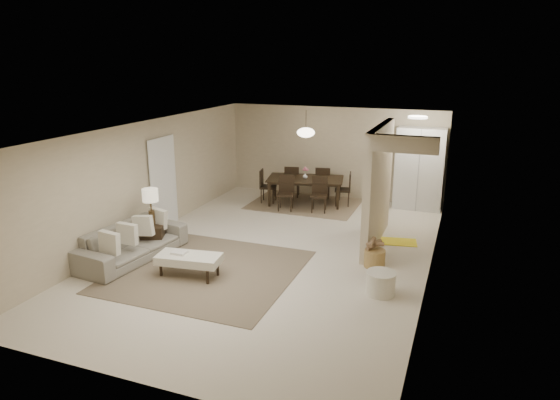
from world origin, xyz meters
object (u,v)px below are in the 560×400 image
at_px(pantry_cabinet, 420,169).
at_px(dining_table, 305,191).
at_px(side_table, 153,237).
at_px(wicker_basket, 375,258).
at_px(sofa, 132,243).
at_px(ottoman_bench, 189,259).
at_px(round_pouf, 381,283).

xyz_separation_m(pantry_cabinet, dining_table, (-2.85, -0.65, -0.70)).
height_order(side_table, wicker_basket, side_table).
xyz_separation_m(pantry_cabinet, side_table, (-4.75, -4.84, -0.79)).
bearing_deg(wicker_basket, side_table, -171.10).
bearing_deg(wicker_basket, sofa, -163.71).
bearing_deg(dining_table, side_table, -126.26).
height_order(pantry_cabinet, side_table, pantry_cabinet).
height_order(ottoman_bench, wicker_basket, ottoman_bench).
height_order(ottoman_bench, side_table, side_table).
xyz_separation_m(pantry_cabinet, wicker_basket, (-0.33, -4.15, -0.88)).
distance_m(pantry_cabinet, dining_table, 3.01).
xyz_separation_m(sofa, ottoman_bench, (1.43, -0.30, -0.01)).
height_order(ottoman_bench, round_pouf, ottoman_bench).
bearing_deg(round_pouf, wicker_basket, 105.49).
relative_size(pantry_cabinet, sofa, 0.91).
xyz_separation_m(side_table, wicker_basket, (4.42, 0.69, -0.09)).
height_order(pantry_cabinet, wicker_basket, pantry_cabinet).
distance_m(ottoman_bench, side_table, 1.66).
distance_m(pantry_cabinet, sofa, 7.30).
bearing_deg(dining_table, round_pouf, -70.30).
height_order(sofa, side_table, sofa).
bearing_deg(wicker_basket, ottoman_bench, -152.10).
bearing_deg(pantry_cabinet, dining_table, -167.11).
bearing_deg(dining_table, wicker_basket, -66.13).
relative_size(ottoman_bench, dining_table, 0.60).
bearing_deg(ottoman_bench, dining_table, 76.40).
relative_size(sofa, ottoman_bench, 1.92).
distance_m(sofa, wicker_basket, 4.66).
height_order(pantry_cabinet, round_pouf, pantry_cabinet).
distance_m(ottoman_bench, wicker_basket, 3.43).
distance_m(pantry_cabinet, side_table, 6.83).
bearing_deg(side_table, ottoman_bench, -33.43).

